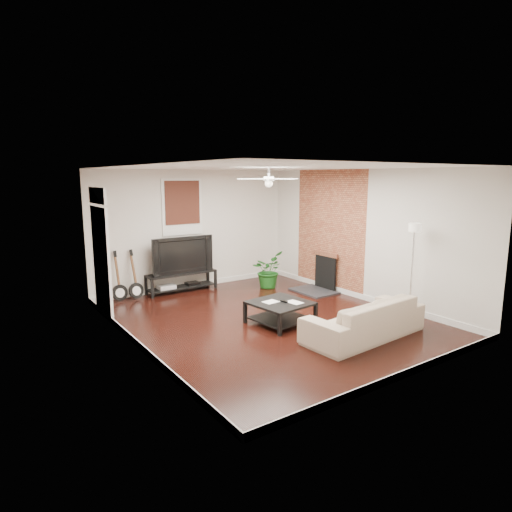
{
  "coord_description": "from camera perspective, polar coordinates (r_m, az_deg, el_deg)",
  "views": [
    {
      "loc": [
        -4.63,
        -6.33,
        2.63
      ],
      "look_at": [
        0.0,
        0.4,
        1.15
      ],
      "focal_mm": 30.62,
      "sensor_mm": 36.0,
      "label": 1
    }
  ],
  "objects": [
    {
      "name": "coffee_table",
      "position": [
        8.01,
        3.17,
        -7.4
      ],
      "size": [
        1.07,
        1.07,
        0.4
      ],
      "primitive_type": "cube",
      "rotation": [
        0.0,
        0.0,
        0.12
      ],
      "color": "black",
      "rests_on": "floor"
    },
    {
      "name": "guitar_right",
      "position": [
        9.78,
        -15.48,
        -2.38
      ],
      "size": [
        0.38,
        0.31,
        1.1
      ],
      "primitive_type": null,
      "rotation": [
        0.0,
        0.0,
        0.21
      ],
      "color": "black",
      "rests_on": "floor"
    },
    {
      "name": "tv",
      "position": [
        10.19,
        -9.84,
        0.23
      ],
      "size": [
        1.47,
        0.19,
        0.85
      ],
      "primitive_type": "imported",
      "color": "black",
      "rests_on": "tv_stand"
    },
    {
      "name": "brick_accent",
      "position": [
        10.3,
        9.57,
        3.27
      ],
      "size": [
        0.02,
        2.2,
        2.8
      ],
      "primitive_type": "cube",
      "color": "brown",
      "rests_on": "floor"
    },
    {
      "name": "tv_stand",
      "position": [
        10.31,
        -9.68,
        -3.35
      ],
      "size": [
        1.64,
        0.44,
        0.46
      ],
      "primitive_type": "cube",
      "color": "black",
      "rests_on": "floor"
    },
    {
      "name": "door_left",
      "position": [
        8.63,
        -19.48,
        0.46
      ],
      "size": [
        0.08,
        1.0,
        2.5
      ],
      "primitive_type": "cube",
      "color": "white",
      "rests_on": "wall_left"
    },
    {
      "name": "potted_plant",
      "position": [
        10.49,
        1.52,
        -1.84
      ],
      "size": [
        1.02,
        1.01,
        0.86
      ],
      "primitive_type": "imported",
      "rotation": [
        0.0,
        0.0,
        0.71
      ],
      "color": "#195A1A",
      "rests_on": "floor"
    },
    {
      "name": "guitar_left",
      "position": [
        9.7,
        -17.49,
        -2.58
      ],
      "size": [
        0.36,
        0.28,
        1.1
      ],
      "primitive_type": null,
      "rotation": [
        0.0,
        0.0,
        0.1
      ],
      "color": "black",
      "rests_on": "floor"
    },
    {
      "name": "ceiling_fan",
      "position": [
        7.85,
        1.68,
        10.04
      ],
      "size": [
        1.24,
        1.24,
        0.32
      ],
      "primitive_type": null,
      "color": "white",
      "rests_on": "ceiling"
    },
    {
      "name": "room",
      "position": [
        7.94,
        1.64,
        1.35
      ],
      "size": [
        5.01,
        6.01,
        2.81
      ],
      "color": "black",
      "rests_on": "ground"
    },
    {
      "name": "floor_lamp",
      "position": [
        8.48,
        19.69,
        -2.03
      ],
      "size": [
        0.32,
        0.32,
        1.83
      ],
      "primitive_type": null,
      "rotation": [
        0.0,
        0.0,
        0.06
      ],
      "color": "silver",
      "rests_on": "floor"
    },
    {
      "name": "sofa",
      "position": [
        7.54,
        13.95,
        -7.85
      ],
      "size": [
        2.29,
        1.01,
        0.65
      ],
      "primitive_type": "imported",
      "rotation": [
        0.0,
        0.0,
        3.2
      ],
      "color": "#C4A993",
      "rests_on": "floor"
    },
    {
      "name": "window_back",
      "position": [
        10.28,
        -9.6,
        6.34
      ],
      "size": [
        1.0,
        0.06,
        1.3
      ],
      "primitive_type": "cube",
      "color": "#38150F",
      "rests_on": "wall_back"
    },
    {
      "name": "fireplace",
      "position": [
        10.26,
        8.26,
        -2.05
      ],
      "size": [
        0.8,
        1.1,
        0.92
      ],
      "primitive_type": "cube",
      "color": "black",
      "rests_on": "floor"
    }
  ]
}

